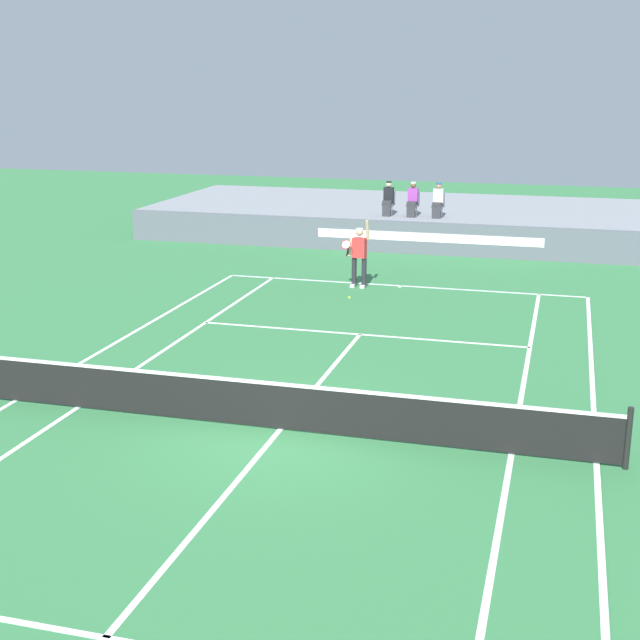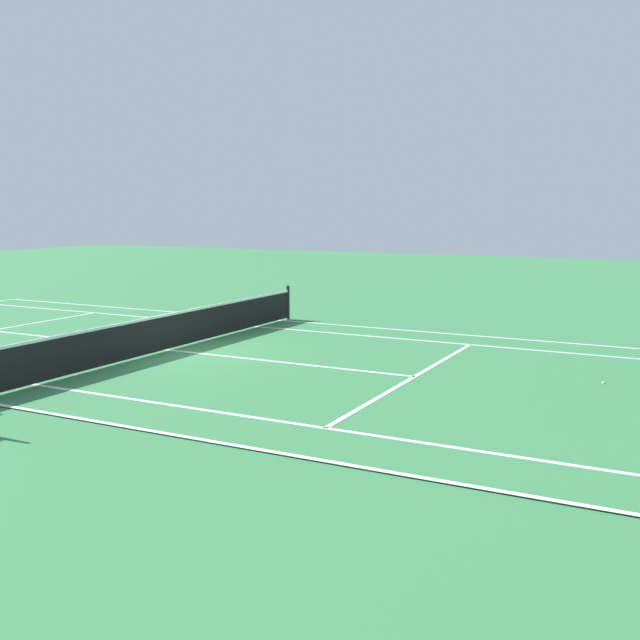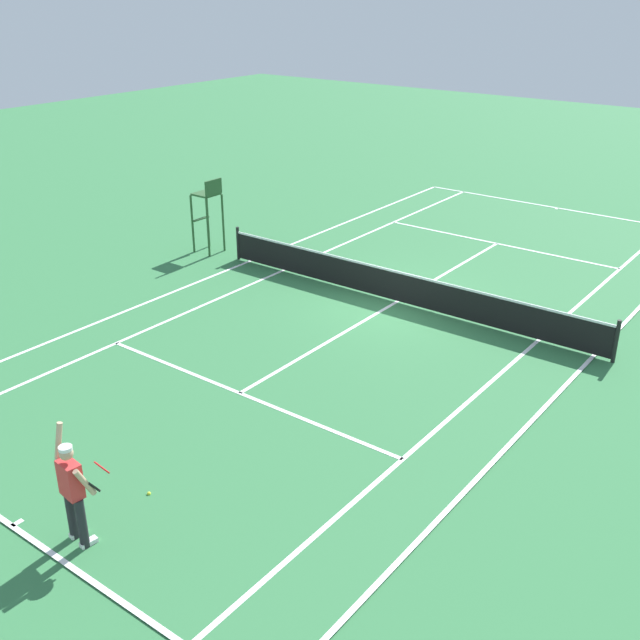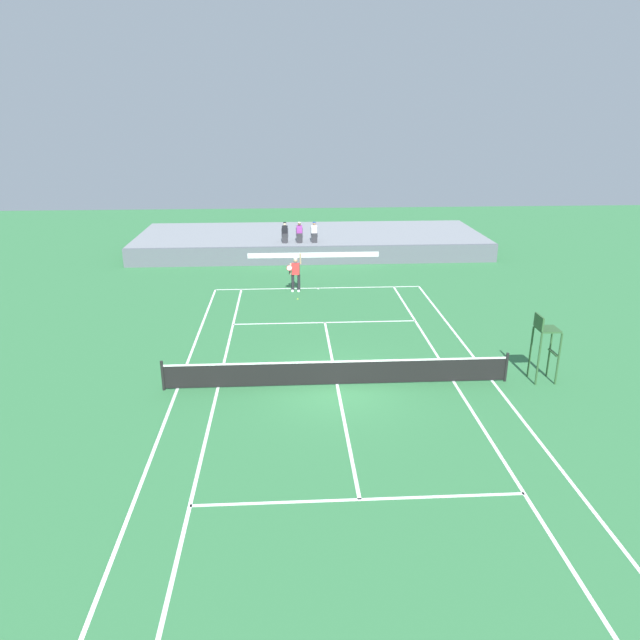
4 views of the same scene
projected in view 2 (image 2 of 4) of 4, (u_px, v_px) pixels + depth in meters
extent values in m
plane|color=#337542|center=(169.00, 351.00, 18.34)|extent=(80.00, 80.00, 0.00)
cube|color=#337542|center=(169.00, 351.00, 18.33)|extent=(10.98, 23.78, 0.02)
cube|color=white|center=(281.00, 320.00, 23.16)|extent=(0.10, 23.78, 0.01)
cube|color=white|center=(257.00, 327.00, 21.95)|extent=(0.10, 23.78, 0.01)
cube|color=white|center=(37.00, 385.00, 14.72)|extent=(0.10, 23.78, 0.01)
cube|color=white|center=(415.00, 377.00, 15.44)|extent=(8.22, 0.10, 0.01)
cube|color=white|center=(169.00, 350.00, 18.33)|extent=(0.10, 12.80, 0.01)
cylinder|color=black|center=(288.00, 303.00, 23.48)|extent=(0.10, 0.10, 1.07)
cube|color=black|center=(168.00, 332.00, 18.26)|extent=(11.78, 0.02, 0.84)
cube|color=white|center=(168.00, 315.00, 18.20)|extent=(11.78, 0.03, 0.06)
sphere|color=#D1E533|center=(604.00, 383.00, 14.83)|extent=(0.07, 0.07, 0.07)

